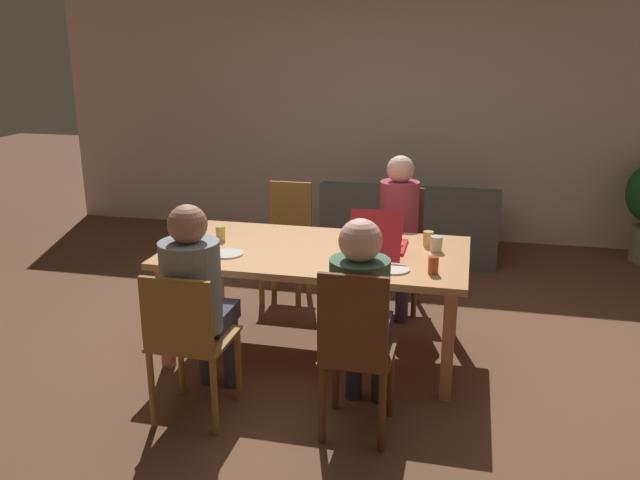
# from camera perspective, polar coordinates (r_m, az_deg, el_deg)

# --- Properties ---
(ground_plane) EXTENTS (20.00, 20.00, 0.00)m
(ground_plane) POSITION_cam_1_polar(r_m,az_deg,el_deg) (4.65, -0.29, -9.72)
(ground_plane) COLOR brown
(back_wall) EXTENTS (7.55, 0.12, 2.61)m
(back_wall) POSITION_cam_1_polar(r_m,az_deg,el_deg) (7.29, 5.58, 10.62)
(back_wall) COLOR beige
(back_wall) RESTS_ON ground
(dining_table) EXTENTS (2.02, 1.10, 0.75)m
(dining_table) POSITION_cam_1_polar(r_m,az_deg,el_deg) (4.39, -0.30, -1.70)
(dining_table) COLOR tan
(dining_table) RESTS_ON ground
(chair_0) EXTENTS (0.38, 0.40, 0.97)m
(chair_0) POSITION_cam_1_polar(r_m,az_deg,el_deg) (5.31, 6.97, -0.44)
(chair_0) COLOR brown
(chair_0) RESTS_ON ground
(person_0) EXTENTS (0.31, 0.49, 1.26)m
(person_0) POSITION_cam_1_polar(r_m,az_deg,el_deg) (5.12, 6.89, 1.58)
(person_0) COLOR #382D49
(person_0) RESTS_ON ground
(chair_1) EXTENTS (0.38, 0.41, 0.98)m
(chair_1) POSITION_cam_1_polar(r_m,az_deg,el_deg) (3.47, 3.16, -9.68)
(chair_1) COLOR #5C3317
(chair_1) RESTS_ON ground
(person_1) EXTENTS (0.32, 0.54, 1.22)m
(person_1) POSITION_cam_1_polar(r_m,az_deg,el_deg) (3.52, 3.64, -5.73)
(person_1) COLOR #2E2C3F
(person_1) RESTS_ON ground
(chair_2) EXTENTS (0.43, 0.43, 0.90)m
(chair_2) POSITION_cam_1_polar(r_m,az_deg,el_deg) (3.70, -11.63, -8.47)
(chair_2) COLOR olive
(chair_2) RESTS_ON ground
(person_2) EXTENTS (0.34, 0.56, 1.26)m
(person_2) POSITION_cam_1_polar(r_m,az_deg,el_deg) (3.73, -10.87, -4.45)
(person_2) COLOR #393647
(person_2) RESTS_ON ground
(chair_3) EXTENTS (0.38, 0.41, 0.98)m
(chair_3) POSITION_cam_1_polar(r_m,az_deg,el_deg) (5.47, -2.87, 0.06)
(chair_3) COLOR olive
(chair_3) RESTS_ON ground
(pizza_box_0) EXTENTS (0.34, 0.54, 0.31)m
(pizza_box_0) POSITION_cam_1_polar(r_m,az_deg,el_deg) (4.36, 5.27, -0.27)
(pizza_box_0) COLOR red
(pizza_box_0) RESTS_ON dining_table
(plate_0) EXTENTS (0.21, 0.21, 0.01)m
(plate_0) POSITION_cam_1_polar(r_m,az_deg,el_deg) (4.29, -8.17, -1.21)
(plate_0) COLOR white
(plate_0) RESTS_ON dining_table
(plate_1) EXTENTS (0.20, 0.20, 0.01)m
(plate_1) POSITION_cam_1_polar(r_m,az_deg,el_deg) (3.98, 6.50, -2.58)
(plate_1) COLOR white
(plate_1) RESTS_ON dining_table
(drinking_glass_0) EXTENTS (0.07, 0.07, 0.10)m
(drinking_glass_0) POSITION_cam_1_polar(r_m,az_deg,el_deg) (4.48, 9.53, 0.11)
(drinking_glass_0) COLOR #DBC25F
(drinking_glass_0) RESTS_ON dining_table
(drinking_glass_1) EXTENTS (0.07, 0.07, 0.10)m
(drinking_glass_1) POSITION_cam_1_polar(r_m,az_deg,el_deg) (4.60, -8.76, 0.57)
(drinking_glass_1) COLOR #DACA5C
(drinking_glass_1) RESTS_ON dining_table
(drinking_glass_2) EXTENTS (0.06, 0.06, 0.11)m
(drinking_glass_2) POSITION_cam_1_polar(r_m,az_deg,el_deg) (3.94, 9.96, -2.20)
(drinking_glass_2) COLOR #B34926
(drinking_glass_2) RESTS_ON dining_table
(drinking_glass_3) EXTENTS (0.08, 0.08, 0.10)m
(drinking_glass_3) POSITION_cam_1_polar(r_m,az_deg,el_deg) (4.38, 10.23, -0.34)
(drinking_glass_3) COLOR silver
(drinking_glass_3) RESTS_ON dining_table
(couch) EXTENTS (1.72, 0.88, 0.79)m
(couch) POSITION_cam_1_polar(r_m,az_deg,el_deg) (6.66, 7.96, 1.01)
(couch) COLOR #4C524C
(couch) RESTS_ON ground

